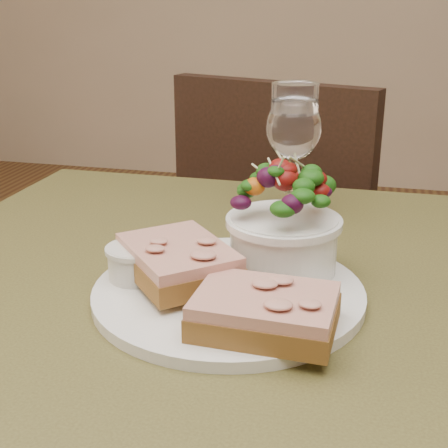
% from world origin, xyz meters
% --- Properties ---
extents(cafe_table, '(0.80, 0.80, 0.75)m').
position_xyz_m(cafe_table, '(0.00, 0.00, 0.65)').
color(cafe_table, '#3F3A1B').
rests_on(cafe_table, ground).
extents(chair_far, '(0.53, 0.53, 0.90)m').
position_xyz_m(chair_far, '(0.01, 0.72, 0.29)').
color(chair_far, black).
rests_on(chair_far, ground).
extents(dinner_plate, '(0.28, 0.28, 0.01)m').
position_xyz_m(dinner_plate, '(0.02, -0.03, 0.76)').
color(dinner_plate, white).
rests_on(dinner_plate, cafe_table).
extents(sandwich_front, '(0.13, 0.10, 0.03)m').
position_xyz_m(sandwich_front, '(0.07, -0.10, 0.78)').
color(sandwich_front, '#553116').
rests_on(sandwich_front, dinner_plate).
extents(sandwich_back, '(0.16, 0.16, 0.03)m').
position_xyz_m(sandwich_back, '(-0.04, -0.03, 0.79)').
color(sandwich_back, '#553116').
rests_on(sandwich_back, dinner_plate).
extents(ramekin, '(0.06, 0.06, 0.04)m').
position_xyz_m(ramekin, '(-0.08, -0.03, 0.78)').
color(ramekin, silver).
rests_on(ramekin, dinner_plate).
extents(salad_bowl, '(0.12, 0.12, 0.13)m').
position_xyz_m(salad_bowl, '(0.06, 0.03, 0.82)').
color(salad_bowl, white).
rests_on(salad_bowl, dinner_plate).
extents(garnish, '(0.05, 0.04, 0.02)m').
position_xyz_m(garnish, '(-0.06, 0.04, 0.77)').
color(garnish, '#113D0B').
rests_on(garnish, dinner_plate).
extents(wine_glass, '(0.08, 0.08, 0.18)m').
position_xyz_m(wine_glass, '(0.04, 0.24, 0.87)').
color(wine_glass, white).
rests_on(wine_glass, cafe_table).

